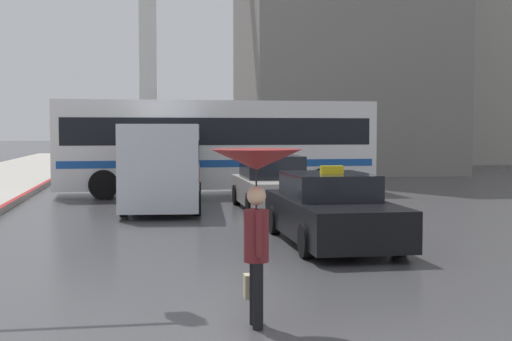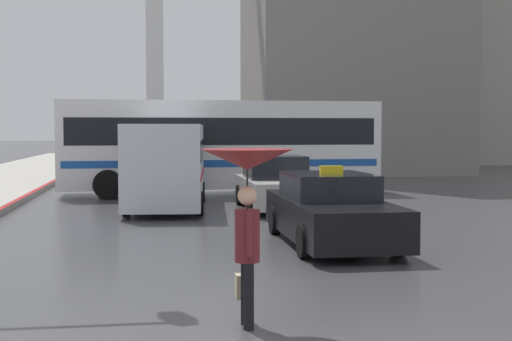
% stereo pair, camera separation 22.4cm
% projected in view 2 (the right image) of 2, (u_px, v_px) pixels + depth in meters
% --- Properties ---
extents(taxi, '(1.91, 4.78, 1.54)m').
position_uv_depth(taxi, '(330.00, 211.00, 14.00)').
color(taxi, black).
rests_on(taxi, ground_plane).
extents(sedan_red, '(1.91, 4.36, 1.51)m').
position_uv_depth(sedan_red, '(276.00, 185.00, 20.12)').
color(sedan_red, '#B7B2AD').
rests_on(sedan_red, ground_plane).
extents(ambulance_van, '(2.50, 5.95, 2.39)m').
position_uv_depth(ambulance_van, '(167.00, 162.00, 20.30)').
color(ambulance_van, silver).
rests_on(ambulance_van, ground_plane).
extents(city_bus, '(10.96, 2.96, 3.22)m').
position_uv_depth(city_bus, '(220.00, 143.00, 24.77)').
color(city_bus, silver).
rests_on(city_bus, ground_plane).
extents(pedestrian_with_umbrella, '(1.04, 1.04, 2.02)m').
position_uv_depth(pedestrian_with_umbrella, '(247.00, 183.00, 7.99)').
color(pedestrian_with_umbrella, black).
rests_on(pedestrian_with_umbrella, ground_plane).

